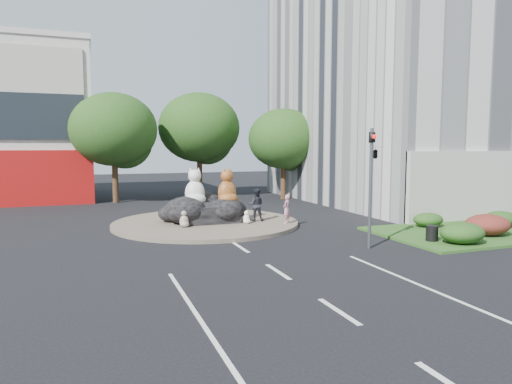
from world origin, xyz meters
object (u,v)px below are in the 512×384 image
cat_tabby (227,186)px  kitten_calico (184,218)px  litter_bin (432,233)px  pedestrian_pink (286,209)px  kitten_white (246,217)px  pedestrian_dark (256,205)px  cat_white (195,187)px

cat_tabby → kitten_calico: size_ratio=2.24×
kitten_calico → litter_bin: bearing=-12.4°
pedestrian_pink → kitten_calico: bearing=-52.2°
kitten_calico → kitten_white: kitten_calico is taller
litter_bin → kitten_white: bearing=133.6°
cat_tabby → kitten_calico: cat_tabby is taller
pedestrian_dark → kitten_calico: bearing=30.9°
kitten_calico → pedestrian_pink: bearing=14.8°
cat_white → pedestrian_pink: bearing=-13.7°
pedestrian_pink → litter_bin: 7.41m
kitten_white → litter_bin: (6.33, -6.65, -0.10)m
kitten_white → pedestrian_pink: 2.16m
cat_tabby → litter_bin: 10.62m
pedestrian_pink → pedestrian_dark: (-1.23, 1.30, 0.13)m
cat_white → litter_bin: (8.75, -8.09, -1.66)m
cat_tabby → pedestrian_pink: cat_tabby is taller
kitten_white → pedestrian_dark: (0.80, 0.67, 0.52)m
cat_white → cat_tabby: cat_white is taller
kitten_calico → litter_bin: kitten_calico is taller
cat_white → kitten_calico: bearing=-111.7°
pedestrian_dark → litter_bin: bearing=150.1°
kitten_white → pedestrian_pink: (2.03, -0.63, 0.40)m
kitten_calico → pedestrian_dark: bearing=30.6°
cat_white → kitten_calico: cat_white is taller
kitten_calico → pedestrian_dark: pedestrian_dark is taller
pedestrian_dark → litter_bin: 9.20m
cat_white → kitten_white: cat_white is taller
pedestrian_pink → pedestrian_dark: size_ratio=0.86×
cat_tabby → kitten_calico: (-2.57, -1.01, -1.46)m
kitten_calico → pedestrian_pink: size_ratio=0.59×
cat_white → kitten_white: 3.22m
cat_white → pedestrian_dark: 3.47m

